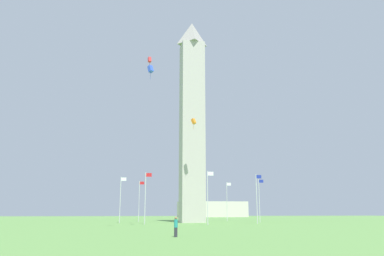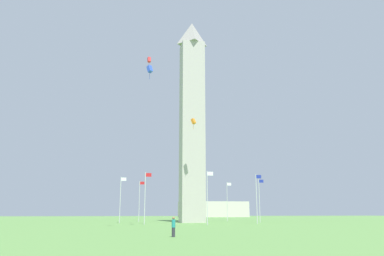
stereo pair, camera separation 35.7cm
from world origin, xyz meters
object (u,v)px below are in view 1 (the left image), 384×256
(flagpole_n, at_px, (259,198))
(flagpole_s, at_px, (121,198))
(flagpole_se, at_px, (139,199))
(kite_red_box, at_px, (150,60))
(flagpole_w, at_px, (208,195))
(distant_building, at_px, (212,209))
(person_teal_shirt, at_px, (176,227))
(obelisk_monument, at_px, (192,118))
(flagpole_nw, at_px, (257,197))
(flagpole_e, at_px, (181,200))
(kite_blue_box, at_px, (150,69))
(kite_orange_box, at_px, (194,121))
(flagpole_ne, at_px, (227,200))
(flagpole_sw, at_px, (146,196))

(flagpole_n, height_order, flagpole_s, same)
(flagpole_se, xyz_separation_m, kite_red_box, (-0.29, -26.37, 22.79))
(flagpole_w, relative_size, distant_building, 0.32)
(distant_building, bearing_deg, person_teal_shirt, -104.77)
(flagpole_s, xyz_separation_m, kite_red_box, (3.93, -16.19, 22.79))
(flagpole_w, bearing_deg, obelisk_monument, 90.22)
(flagpole_n, xyz_separation_m, flagpole_nw, (-4.22, -10.18, 0.00))
(flagpole_n, height_order, flagpole_e, same)
(flagpole_e, relative_size, kite_blue_box, 4.06)
(flagpole_n, height_order, flagpole_nw, same)
(flagpole_n, distance_m, flagpole_se, 26.60)
(flagpole_n, height_order, person_teal_shirt, flagpole_n)
(flagpole_nw, bearing_deg, flagpole_s, 157.50)
(distant_building, bearing_deg, kite_orange_box, -105.46)
(person_teal_shirt, distance_m, kite_blue_box, 30.39)
(obelisk_monument, height_order, flagpole_w, obelisk_monument)
(flagpole_ne, bearing_deg, kite_orange_box, -122.27)
(flagpole_n, bearing_deg, flagpole_ne, 112.50)
(flagpole_n, relative_size, flagpole_w, 1.00)
(flagpole_nw, bearing_deg, flagpole_e, 112.50)
(flagpole_sw, xyz_separation_m, distant_building, (34.19, 93.46, -1.71))
(kite_orange_box, height_order, kite_blue_box, kite_blue_box)
(kite_blue_box, bearing_deg, flagpole_nw, 33.89)
(kite_red_box, xyz_separation_m, kite_blue_box, (-0.39, -8.12, -4.73))
(flagpole_n, distance_m, flagpole_ne, 11.02)
(flagpole_nw, bearing_deg, flagpole_se, 135.00)
(flagpole_ne, bearing_deg, flagpole_nw, -90.00)
(kite_orange_box, bearing_deg, flagpole_se, 116.51)
(flagpole_n, bearing_deg, person_teal_shirt, -118.24)
(flagpole_s, distance_m, kite_blue_box, 30.50)
(flagpole_e, xyz_separation_m, flagpole_sw, (-10.18, -24.58, 0.00))
(flagpole_se, bearing_deg, kite_orange_box, -63.49)
(flagpole_w, height_order, kite_orange_box, kite_orange_box)
(flagpole_sw, relative_size, kite_blue_box, 4.06)
(flagpole_e, relative_size, flagpole_sw, 1.00)
(flagpole_nw, bearing_deg, distant_building, 81.59)
(distant_building, bearing_deg, flagpole_nw, -98.41)
(flagpole_nw, distance_m, kite_orange_box, 18.37)
(flagpole_nw, height_order, kite_orange_box, kite_orange_box)
(kite_red_box, relative_size, kite_blue_box, 0.83)
(kite_orange_box, bearing_deg, kite_blue_box, -120.39)
(flagpole_ne, height_order, person_teal_shirt, flagpole_ne)
(flagpole_n, bearing_deg, distant_building, 83.42)
(kite_blue_box, bearing_deg, distant_building, 72.05)
(flagpole_nw, xyz_separation_m, kite_blue_box, (-21.04, -14.13, 18.07))
(flagpole_ne, height_order, flagpole_nw, same)
(flagpole_se, bearing_deg, obelisk_monument, -45.15)
(flagpole_e, distance_m, person_teal_shirt, 60.50)
(flagpole_s, relative_size, kite_orange_box, 4.12)
(obelisk_monument, relative_size, flagpole_sw, 4.86)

